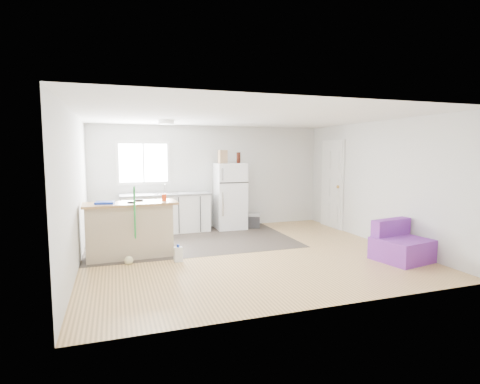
% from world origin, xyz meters
% --- Properties ---
extents(room, '(5.51, 5.01, 2.41)m').
position_xyz_m(room, '(0.00, 0.00, 1.20)').
color(room, olive).
rests_on(room, ground).
extents(vinyl_zone, '(4.05, 2.50, 0.00)m').
position_xyz_m(vinyl_zone, '(-0.73, 1.25, 0.00)').
color(vinyl_zone, '#2F2823').
rests_on(vinyl_zone, floor).
extents(window, '(1.18, 0.06, 0.98)m').
position_xyz_m(window, '(-1.55, 2.49, 1.55)').
color(window, white).
rests_on(window, back_wall).
extents(interior_door, '(0.11, 0.92, 2.10)m').
position_xyz_m(interior_door, '(2.72, 1.55, 1.02)').
color(interior_door, white).
rests_on(interior_door, right_wall).
extents(ceiling_fixture, '(0.30, 0.30, 0.07)m').
position_xyz_m(ceiling_fixture, '(-1.20, 1.20, 2.36)').
color(ceiling_fixture, white).
rests_on(ceiling_fixture, ceiling).
extents(kitchen_cabinets, '(1.99, 0.66, 1.15)m').
position_xyz_m(kitchen_cabinets, '(-1.11, 2.19, 0.45)').
color(kitchen_cabinets, white).
rests_on(kitchen_cabinets, floor).
extents(peninsula, '(1.56, 0.66, 0.95)m').
position_xyz_m(peninsula, '(-1.96, 0.41, 0.48)').
color(peninsula, tan).
rests_on(peninsula, floor).
extents(refrigerator, '(0.69, 0.66, 1.54)m').
position_xyz_m(refrigerator, '(0.37, 2.16, 0.77)').
color(refrigerator, white).
rests_on(refrigerator, floor).
extents(cooler, '(0.53, 0.45, 0.34)m').
position_xyz_m(cooler, '(0.87, 2.09, 0.17)').
color(cooler, '#2C2C2E').
rests_on(cooler, floor).
extents(purple_seat, '(0.92, 0.89, 0.65)m').
position_xyz_m(purple_seat, '(2.30, -1.21, 0.24)').
color(purple_seat, purple).
rests_on(purple_seat, floor).
extents(cleaner_jug, '(0.14, 0.11, 0.29)m').
position_xyz_m(cleaner_jug, '(-1.23, -0.14, 0.13)').
color(cleaner_jug, silver).
rests_on(cleaner_jug, floor).
extents(mop, '(0.21, 0.36, 1.27)m').
position_xyz_m(mop, '(-1.97, 0.02, 0.23)').
color(mop, green).
rests_on(mop, floor).
extents(red_cup, '(0.09, 0.09, 0.12)m').
position_xyz_m(red_cup, '(-1.36, 0.45, 1.01)').
color(red_cup, red).
rests_on(red_cup, peninsula).
extents(blue_tray, '(0.33, 0.26, 0.04)m').
position_xyz_m(blue_tray, '(-2.34, 0.36, 0.96)').
color(blue_tray, '#1432BC').
rests_on(blue_tray, peninsula).
extents(tool_a, '(0.15, 0.08, 0.03)m').
position_xyz_m(tool_a, '(-1.78, 0.54, 0.96)').
color(tool_a, black).
rests_on(tool_a, peninsula).
extents(tool_b, '(0.11, 0.07, 0.03)m').
position_xyz_m(tool_b, '(-1.94, 0.32, 0.96)').
color(tool_b, black).
rests_on(tool_b, peninsula).
extents(cardboard_box, '(0.22, 0.15, 0.30)m').
position_xyz_m(cardboard_box, '(0.18, 2.09, 1.69)').
color(cardboard_box, tan).
rests_on(cardboard_box, refrigerator).
extents(bottle_left, '(0.09, 0.09, 0.25)m').
position_xyz_m(bottle_left, '(0.54, 2.07, 1.66)').
color(bottle_left, '#3A130A').
rests_on(bottle_left, refrigerator).
extents(bottle_right, '(0.07, 0.07, 0.25)m').
position_xyz_m(bottle_right, '(0.59, 2.15, 1.66)').
color(bottle_right, '#3A130A').
rests_on(bottle_right, refrigerator).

